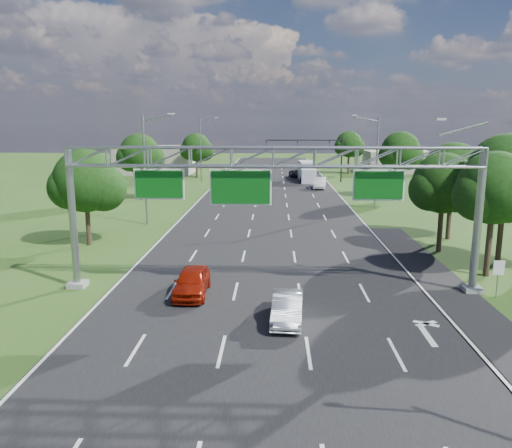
{
  "coord_description": "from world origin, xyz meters",
  "views": [
    {
      "loc": [
        0.35,
        -15.16,
        9.33
      ],
      "look_at": [
        -0.66,
        12.05,
        3.78
      ],
      "focal_mm": 35.0,
      "sensor_mm": 36.0,
      "label": 1
    }
  ],
  "objects_px": {
    "regulatory_sign": "(498,271)",
    "box_truck": "(307,172)",
    "red_coupe": "(192,282)",
    "traffic_signal": "(320,149)",
    "silver_sedan": "(287,308)",
    "sign_gantry": "(274,168)"
  },
  "relations": [
    {
      "from": "traffic_signal",
      "to": "red_coupe",
      "type": "bearing_deg",
      "value": -102.14
    },
    {
      "from": "red_coupe",
      "to": "box_truck",
      "type": "height_order",
      "value": "box_truck"
    },
    {
      "from": "box_truck",
      "to": "silver_sedan",
      "type": "bearing_deg",
      "value": -97.39
    },
    {
      "from": "sign_gantry",
      "to": "traffic_signal",
      "type": "height_order",
      "value": "sign_gantry"
    },
    {
      "from": "red_coupe",
      "to": "traffic_signal",
      "type": "bearing_deg",
      "value": 76.98
    },
    {
      "from": "silver_sedan",
      "to": "regulatory_sign",
      "type": "bearing_deg",
      "value": 21.2
    },
    {
      "from": "traffic_signal",
      "to": "box_truck",
      "type": "xyz_separation_m",
      "value": [
        -1.87,
        0.92,
        -3.67
      ]
    },
    {
      "from": "sign_gantry",
      "to": "silver_sedan",
      "type": "xyz_separation_m",
      "value": [
        0.67,
        -4.63,
        -6.23
      ]
    },
    {
      "from": "traffic_signal",
      "to": "sign_gantry",
      "type": "bearing_deg",
      "value": -97.68
    },
    {
      "from": "regulatory_sign",
      "to": "silver_sedan",
      "type": "xyz_separation_m",
      "value": [
        -11.4,
        -3.61,
        -0.84
      ]
    },
    {
      "from": "silver_sedan",
      "to": "box_truck",
      "type": "xyz_separation_m",
      "value": [
        4.61,
        58.56,
        0.83
      ]
    },
    {
      "from": "sign_gantry",
      "to": "regulatory_sign",
      "type": "height_order",
      "value": "sign_gantry"
    },
    {
      "from": "sign_gantry",
      "to": "red_coupe",
      "type": "distance_m",
      "value": 7.69
    },
    {
      "from": "silver_sedan",
      "to": "box_truck",
      "type": "height_order",
      "value": "box_truck"
    },
    {
      "from": "traffic_signal",
      "to": "box_truck",
      "type": "relative_size",
      "value": 1.47
    },
    {
      "from": "sign_gantry",
      "to": "regulatory_sign",
      "type": "bearing_deg",
      "value": -4.83
    },
    {
      "from": "regulatory_sign",
      "to": "box_truck",
      "type": "xyz_separation_m",
      "value": [
        -6.79,
        54.94,
        -0.01
      ]
    },
    {
      "from": "red_coupe",
      "to": "box_truck",
      "type": "bearing_deg",
      "value": 79.05
    },
    {
      "from": "sign_gantry",
      "to": "box_truck",
      "type": "xyz_separation_m",
      "value": [
        5.28,
        53.92,
        -5.4
      ]
    },
    {
      "from": "regulatory_sign",
      "to": "traffic_signal",
      "type": "distance_m",
      "value": 54.37
    },
    {
      "from": "sign_gantry",
      "to": "silver_sedan",
      "type": "distance_m",
      "value": 7.79
    },
    {
      "from": "red_coupe",
      "to": "sign_gantry",
      "type": "bearing_deg",
      "value": 12.82
    }
  ]
}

